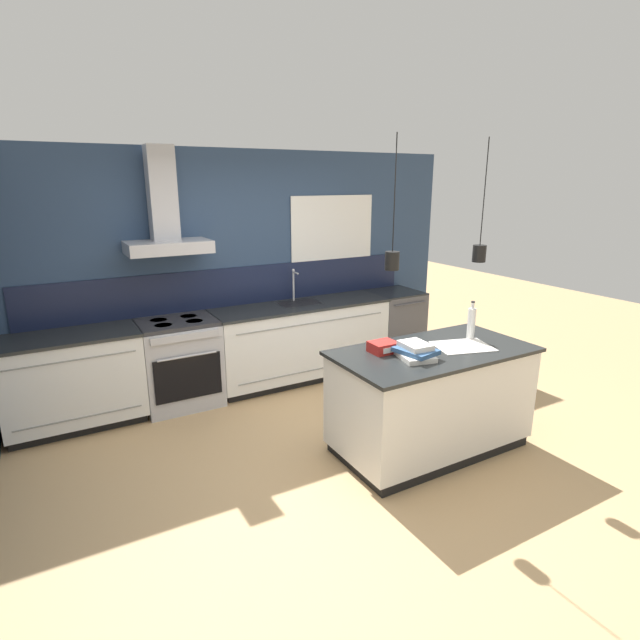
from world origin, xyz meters
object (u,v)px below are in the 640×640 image
(dishwasher, at_px, (393,326))
(bottle_on_island, at_px, (471,323))
(red_supply_box, at_px, (383,347))
(book_stack, at_px, (415,351))
(oven_range, at_px, (180,363))

(dishwasher, height_order, bottle_on_island, bottle_on_island)
(bottle_on_island, xyz_separation_m, red_supply_box, (-0.89, 0.09, -0.10))
(bottle_on_island, bearing_deg, dishwasher, 71.69)
(dishwasher, relative_size, book_stack, 2.46)
(book_stack, bearing_deg, oven_range, 124.04)
(oven_range, height_order, red_supply_box, red_supply_box)
(oven_range, distance_m, book_stack, 2.51)
(red_supply_box, bearing_deg, dishwasher, 50.01)
(bottle_on_island, bearing_deg, book_stack, -169.53)
(oven_range, relative_size, red_supply_box, 4.22)
(bottle_on_island, height_order, red_supply_box, bottle_on_island)
(dishwasher, bearing_deg, oven_range, -179.91)
(dishwasher, bearing_deg, red_supply_box, -129.99)
(book_stack, bearing_deg, dishwasher, 55.99)
(dishwasher, height_order, red_supply_box, red_supply_box)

